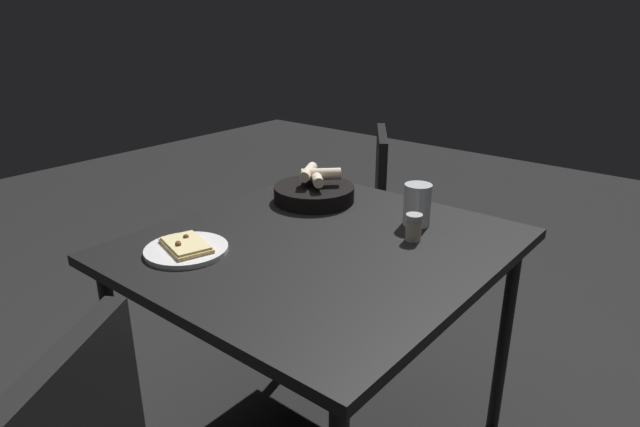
{
  "coord_description": "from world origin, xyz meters",
  "views": [
    {
      "loc": [
        -1.1,
        -0.9,
        1.36
      ],
      "look_at": [
        0.07,
        0.06,
        0.79
      ],
      "focal_mm": 30.48,
      "sensor_mm": 36.0,
      "label": 1
    }
  ],
  "objects_px": {
    "beer_glass": "(417,207)",
    "pizza_plate": "(186,248)",
    "bread_basket": "(315,191)",
    "dining_table": "(320,262)",
    "chair_far": "(353,209)",
    "pepper_shaker": "(413,229)"
  },
  "relations": [
    {
      "from": "bread_basket",
      "to": "beer_glass",
      "type": "relative_size",
      "value": 2.14
    },
    {
      "from": "bread_basket",
      "to": "chair_far",
      "type": "relative_size",
      "value": 0.32
    },
    {
      "from": "beer_glass",
      "to": "pizza_plate",
      "type": "bearing_deg",
      "value": 146.37
    },
    {
      "from": "dining_table",
      "to": "bread_basket",
      "type": "xyz_separation_m",
      "value": [
        0.26,
        0.23,
        0.1
      ]
    },
    {
      "from": "pizza_plate",
      "to": "chair_far",
      "type": "height_order",
      "value": "chair_far"
    },
    {
      "from": "beer_glass",
      "to": "chair_far",
      "type": "height_order",
      "value": "beer_glass"
    },
    {
      "from": "pepper_shaker",
      "to": "bread_basket",
      "type": "bearing_deg",
      "value": 79.47
    },
    {
      "from": "bread_basket",
      "to": "chair_far",
      "type": "bearing_deg",
      "value": 23.07
    },
    {
      "from": "dining_table",
      "to": "bread_basket",
      "type": "height_order",
      "value": "bread_basket"
    },
    {
      "from": "pepper_shaker",
      "to": "chair_far",
      "type": "bearing_deg",
      "value": 46.15
    },
    {
      "from": "pizza_plate",
      "to": "bread_basket",
      "type": "height_order",
      "value": "bread_basket"
    },
    {
      "from": "beer_glass",
      "to": "pepper_shaker",
      "type": "height_order",
      "value": "beer_glass"
    },
    {
      "from": "pizza_plate",
      "to": "chair_far",
      "type": "xyz_separation_m",
      "value": [
        1.11,
        0.24,
        -0.26
      ]
    },
    {
      "from": "pizza_plate",
      "to": "beer_glass",
      "type": "distance_m",
      "value": 0.69
    },
    {
      "from": "dining_table",
      "to": "chair_far",
      "type": "bearing_deg",
      "value": 30.03
    },
    {
      "from": "dining_table",
      "to": "pepper_shaker",
      "type": "relative_size",
      "value": 12.82
    },
    {
      "from": "dining_table",
      "to": "pepper_shaker",
      "type": "height_order",
      "value": "pepper_shaker"
    },
    {
      "from": "bread_basket",
      "to": "chair_far",
      "type": "xyz_separation_m",
      "value": [
        0.57,
        0.24,
        -0.28
      ]
    },
    {
      "from": "dining_table",
      "to": "bread_basket",
      "type": "distance_m",
      "value": 0.36
    },
    {
      "from": "pizza_plate",
      "to": "bread_basket",
      "type": "relative_size",
      "value": 0.82
    },
    {
      "from": "beer_glass",
      "to": "pepper_shaker",
      "type": "relative_size",
      "value": 1.64
    },
    {
      "from": "bread_basket",
      "to": "dining_table",
      "type": "bearing_deg",
      "value": -137.51
    }
  ]
}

